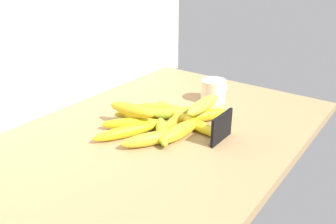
# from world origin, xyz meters

# --- Properties ---
(counter_top) EXTENTS (1.10, 0.76, 0.03)m
(counter_top) POSITION_xyz_m (0.00, 0.00, 0.01)
(counter_top) COLOR #A58254
(counter_top) RESTS_ON ground
(back_wall) EXTENTS (1.30, 0.02, 0.70)m
(back_wall) POSITION_xyz_m (0.00, 0.39, 0.35)
(back_wall) COLOR beige
(back_wall) RESTS_ON ground
(chalkboard_sign) EXTENTS (0.11, 0.02, 0.08)m
(chalkboard_sign) POSITION_xyz_m (0.06, -0.18, 0.07)
(chalkboard_sign) COLOR black
(chalkboard_sign) RESTS_ON counter_top
(coffee_mug) EXTENTS (0.10, 0.09, 0.08)m
(coffee_mug) POSITION_xyz_m (0.31, -0.01, 0.07)
(coffee_mug) COLOR #F1DCCC
(coffee_mug) RESTS_ON counter_top
(banana_0) EXTENTS (0.08, 0.18, 0.03)m
(banana_0) POSITION_xyz_m (0.07, -0.09, 0.05)
(banana_0) COLOR yellow
(banana_0) RESTS_ON counter_top
(banana_1) EXTENTS (0.11, 0.17, 0.04)m
(banana_1) POSITION_xyz_m (0.10, 0.08, 0.05)
(banana_1) COLOR yellow
(banana_1) RESTS_ON counter_top
(banana_2) EXTENTS (0.15, 0.17, 0.04)m
(banana_2) POSITION_xyz_m (-0.03, 0.08, 0.05)
(banana_2) COLOR yellow
(banana_2) RESTS_ON counter_top
(banana_3) EXTENTS (0.15, 0.14, 0.04)m
(banana_3) POSITION_xyz_m (-0.02, -0.03, 0.05)
(banana_3) COLOR #9FB925
(banana_3) RESTS_ON counter_top
(banana_4) EXTENTS (0.16, 0.15, 0.04)m
(banana_4) POSITION_xyz_m (0.12, -0.00, 0.05)
(banana_4) COLOR #9DBD27
(banana_4) RESTS_ON counter_top
(banana_5) EXTENTS (0.17, 0.06, 0.04)m
(banana_5) POSITION_xyz_m (0.00, -0.07, 0.05)
(banana_5) COLOR yellow
(banana_5) RESTS_ON counter_top
(banana_6) EXTENTS (0.18, 0.13, 0.04)m
(banana_6) POSITION_xyz_m (0.14, -0.07, 0.05)
(banana_6) COLOR gold
(banana_6) RESTS_ON counter_top
(banana_7) EXTENTS (0.18, 0.05, 0.03)m
(banana_7) POSITION_xyz_m (0.07, -0.01, 0.05)
(banana_7) COLOR #BF8E1E
(banana_7) RESTS_ON counter_top
(banana_8) EXTENTS (0.16, 0.17, 0.03)m
(banana_8) POSITION_xyz_m (0.05, 0.10, 0.05)
(banana_8) COLOR gold
(banana_8) RESTS_ON counter_top
(banana_9) EXTENTS (0.09, 0.16, 0.04)m
(banana_9) POSITION_xyz_m (0.11, 0.04, 0.05)
(banana_9) COLOR yellow
(banana_9) RESTS_ON counter_top
(banana_10) EXTENTS (0.16, 0.12, 0.04)m
(banana_10) POSITION_xyz_m (-0.08, -0.03, 0.05)
(banana_10) COLOR gold
(banana_10) RESTS_ON counter_top
(banana_11) EXTENTS (0.20, 0.12, 0.03)m
(banana_11) POSITION_xyz_m (-0.09, 0.06, 0.05)
(banana_11) COLOR yellow
(banana_11) RESTS_ON counter_top
(banana_12) EXTENTS (0.18, 0.04, 0.04)m
(banana_12) POSITION_xyz_m (0.13, -0.07, 0.09)
(banana_12) COLOR gold
(banana_12) RESTS_ON banana_6
(banana_13) EXTENTS (0.06, 0.16, 0.04)m
(banana_13) POSITION_xyz_m (-0.02, 0.09, 0.09)
(banana_13) COLOR gold
(banana_13) RESTS_ON banana_2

